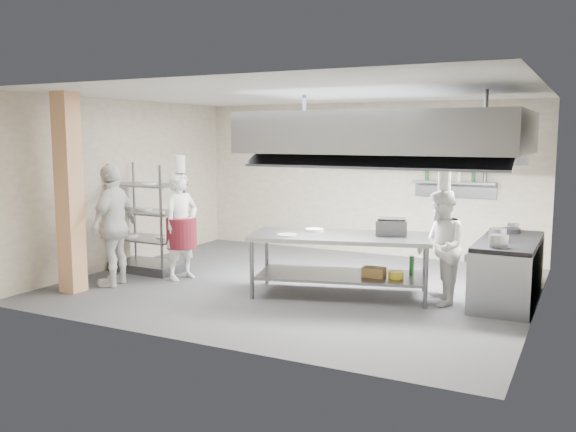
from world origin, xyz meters
The scene contains 23 objects.
floor centered at (0.00, 0.00, 0.00)m, with size 7.00×7.00×0.00m, color #3A3A3C.
ceiling centered at (0.00, 0.00, 3.00)m, with size 7.00×7.00×0.00m, color silver.
wall_back centered at (0.00, 3.00, 1.50)m, with size 7.00×7.00×0.00m, color tan.
wall_left centered at (-3.50, 0.00, 1.50)m, with size 6.00×6.00×0.00m, color tan.
wall_right centered at (3.50, 0.00, 1.50)m, with size 6.00×6.00×0.00m, color tan.
column centered at (-2.90, -1.90, 1.50)m, with size 0.30×0.30×3.00m, color tan.
exhaust_hood centered at (1.30, 0.40, 2.40)m, with size 4.00×2.50×0.60m, color gray.
hood_strip_a centered at (0.40, 0.40, 2.08)m, with size 1.60×0.12×0.04m, color white.
hood_strip_b centered at (2.20, 0.40, 2.08)m, with size 1.60×0.12×0.04m, color white.
wall_shelf centered at (1.80, 2.84, 1.50)m, with size 1.50×0.28×0.04m, color gray.
island centered at (0.82, -0.28, 0.46)m, with size 2.62×1.09×0.91m, color gray, non-canonical shape.
island_worktop centered at (0.82, -0.28, 0.88)m, with size 2.62×1.09×0.06m, color gray.
island_undershelf centered at (0.82, -0.28, 0.30)m, with size 2.41×0.98×0.04m, color slate.
pass_rack centered at (-2.80, -0.26, 0.94)m, with size 1.25×0.73×1.88m, color slate, non-canonical shape.
cooking_range centered at (3.08, 0.50, 0.42)m, with size 0.80×2.00×0.84m, color gray.
range_top centered at (3.08, 0.50, 0.87)m, with size 0.78×1.96×0.06m, color black.
chef_head centered at (-1.90, -0.50, 0.89)m, with size 0.65×0.42×1.77m, color silver.
chef_line centered at (2.25, -0.10, 0.81)m, with size 0.79×0.61×1.62m, color silver.
chef_plating centered at (-2.60, -1.31, 0.96)m, with size 1.13×0.47×1.92m, color silver.
griddle centered at (1.48, 0.07, 1.02)m, with size 0.45×0.35×0.22m, color slate.
wicker_basket centered at (1.32, -0.23, 0.39)m, with size 0.32×0.22×0.14m, color olive.
stockpot centered at (2.94, 0.33, 0.98)m, with size 0.24×0.24×0.17m, color slate.
plate_stack centered at (-2.80, -0.26, 0.60)m, with size 0.28×0.28×0.05m, color white.
Camera 1 is at (4.10, -8.53, 2.37)m, focal length 38.00 mm.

